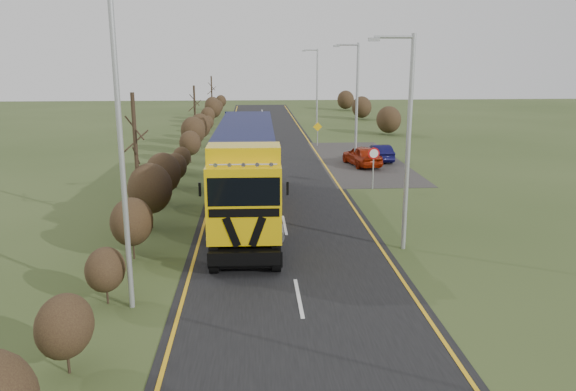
# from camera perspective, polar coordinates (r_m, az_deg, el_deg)

# --- Properties ---
(ground) EXTENTS (160.00, 160.00, 0.00)m
(ground) POSITION_cam_1_polar(r_m,az_deg,el_deg) (21.98, 0.24, -6.11)
(ground) COLOR #31421C
(ground) RESTS_ON ground
(road) EXTENTS (8.00, 120.00, 0.02)m
(road) POSITION_cam_1_polar(r_m,az_deg,el_deg) (31.54, -0.98, 0.14)
(road) COLOR black
(road) RESTS_ON ground
(layby) EXTENTS (6.00, 18.00, 0.02)m
(layby) POSITION_cam_1_polar(r_m,az_deg,el_deg) (42.04, 7.28, 3.52)
(layby) COLOR #2F2C2A
(layby) RESTS_ON ground
(lane_markings) EXTENTS (7.52, 116.00, 0.01)m
(lane_markings) POSITION_cam_1_polar(r_m,az_deg,el_deg) (31.24, -0.96, 0.04)
(lane_markings) COLOR gold
(lane_markings) RESTS_ON road
(hedgerow) EXTENTS (2.24, 102.04, 6.05)m
(hedgerow) POSITION_cam_1_polar(r_m,az_deg,el_deg) (29.46, -12.54, 2.02)
(hedgerow) COLOR black
(hedgerow) RESTS_ON ground
(lorry) EXTENTS (3.10, 15.95, 4.44)m
(lorry) POSITION_cam_1_polar(r_m,az_deg,el_deg) (26.72, -4.28, 3.08)
(lorry) COLOR black
(lorry) RESTS_ON ground
(car_red_hatchback) EXTENTS (2.49, 4.47, 1.44)m
(car_red_hatchback) POSITION_cam_1_polar(r_m,az_deg,el_deg) (40.03, 7.53, 4.02)
(car_red_hatchback) COLOR #941E07
(car_red_hatchback) RESTS_ON ground
(car_blue_sedan) EXTENTS (1.45, 3.73, 1.21)m
(car_blue_sedan) POSITION_cam_1_polar(r_m,az_deg,el_deg) (42.15, 9.31, 4.30)
(car_blue_sedan) COLOR black
(car_blue_sedan) RESTS_ON ground
(streetlight_near) EXTENTS (1.79, 0.18, 8.38)m
(streetlight_near) POSITION_cam_1_polar(r_m,az_deg,el_deg) (22.15, 11.93, 6.01)
(streetlight_near) COLOR #A4A6AA
(streetlight_near) RESTS_ON ground
(streetlight_mid) EXTENTS (1.80, 0.18, 8.44)m
(streetlight_mid) POSITION_cam_1_polar(r_m,az_deg,el_deg) (39.27, 6.87, 9.61)
(streetlight_mid) COLOR #A4A6AA
(streetlight_mid) RESTS_ON ground
(streetlight_far) EXTENTS (1.78, 0.18, 8.35)m
(streetlight_far) POSITION_cam_1_polar(r_m,az_deg,el_deg) (63.14, 2.89, 11.25)
(streetlight_far) COLOR #A4A6AA
(streetlight_far) RESTS_ON ground
(left_pole) EXTENTS (0.16, 0.16, 10.74)m
(left_pole) POSITION_cam_1_polar(r_m,az_deg,el_deg) (16.88, -16.70, 5.98)
(left_pole) COLOR #A4A6AA
(left_pole) RESTS_ON ground
(speed_sign) EXTENTS (0.67, 0.10, 2.44)m
(speed_sign) POSITION_cam_1_polar(r_m,az_deg,el_deg) (32.86, 8.69, 3.59)
(speed_sign) COLOR #A4A6AA
(speed_sign) RESTS_ON ground
(warning_board) EXTENTS (0.78, 0.11, 2.04)m
(warning_board) POSITION_cam_1_polar(r_m,az_deg,el_deg) (48.74, 3.02, 6.52)
(warning_board) COLOR #A4A6AA
(warning_board) RESTS_ON ground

